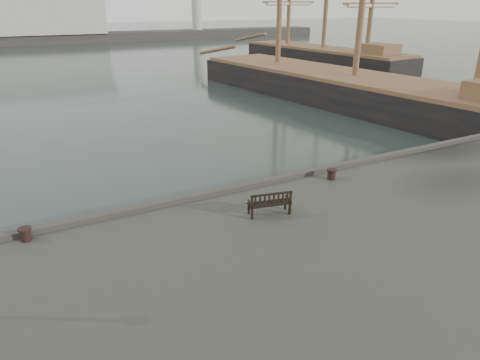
{
  "coord_description": "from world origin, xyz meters",
  "views": [
    {
      "loc": [
        -5.86,
        -13.19,
        8.04
      ],
      "look_at": [
        0.9,
        -0.5,
        2.1
      ],
      "focal_mm": 32.0,
      "sensor_mm": 36.0,
      "label": 1
    }
  ],
  "objects_px": {
    "bollard_right": "(332,174)",
    "tall_ship_main": "(353,96)",
    "bollard_left": "(26,234)",
    "tall_ship_far": "(322,61)",
    "bench": "(269,207)"
  },
  "relations": [
    {
      "from": "bollard_right",
      "to": "bench",
      "type": "bearing_deg",
      "value": -158.95
    },
    {
      "from": "bollard_right",
      "to": "tall_ship_far",
      "type": "distance_m",
      "value": 44.77
    },
    {
      "from": "bench",
      "to": "bollard_left",
      "type": "xyz_separation_m",
      "value": [
        -7.23,
        1.94,
        -0.06
      ]
    },
    {
      "from": "tall_ship_main",
      "to": "bollard_right",
      "type": "bearing_deg",
      "value": -141.0
    },
    {
      "from": "tall_ship_main",
      "to": "tall_ship_far",
      "type": "bearing_deg",
      "value": 51.51
    },
    {
      "from": "bench",
      "to": "bollard_left",
      "type": "distance_m",
      "value": 7.49
    },
    {
      "from": "bench",
      "to": "bollard_left",
      "type": "bearing_deg",
      "value": 177.29
    },
    {
      "from": "tall_ship_main",
      "to": "tall_ship_far",
      "type": "distance_m",
      "value": 23.34
    },
    {
      "from": "bollard_right",
      "to": "tall_ship_main",
      "type": "xyz_separation_m",
      "value": [
        15.12,
        15.55,
        -1.07
      ]
    },
    {
      "from": "bench",
      "to": "tall_ship_main",
      "type": "distance_m",
      "value": 25.47
    },
    {
      "from": "bollard_left",
      "to": "tall_ship_far",
      "type": "xyz_separation_m",
      "value": [
        38.42,
        34.93,
        -0.99
      ]
    },
    {
      "from": "bench",
      "to": "tall_ship_main",
      "type": "height_order",
      "value": "tall_ship_main"
    },
    {
      "from": "bollard_right",
      "to": "tall_ship_main",
      "type": "height_order",
      "value": "tall_ship_main"
    },
    {
      "from": "bench",
      "to": "bollard_right",
      "type": "xyz_separation_m",
      "value": [
        3.8,
        1.46,
        -0.05
      ]
    },
    {
      "from": "bollard_left",
      "to": "tall_ship_main",
      "type": "distance_m",
      "value": 30.21
    }
  ]
}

